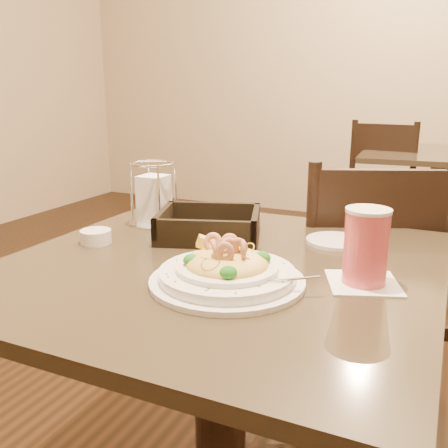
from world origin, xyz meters
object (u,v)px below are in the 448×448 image
at_px(pasta_bowl, 227,270).
at_px(napkin_caddy, 154,199).
at_px(dining_chair_far, 384,189).
at_px(main_table, 220,361).
at_px(bread_basket, 209,228).
at_px(butter_ramekin, 96,237).
at_px(drink_glass, 366,247).
at_px(background_table, 438,192).
at_px(dining_chair_near, 361,295).
at_px(side_plate, 336,241).

relative_size(pasta_bowl, napkin_caddy, 1.86).
bearing_deg(dining_chair_far, main_table, 94.13).
height_order(bread_basket, butter_ramekin, bread_basket).
distance_m(main_table, butter_ramekin, 0.42).
xyz_separation_m(main_table, drink_glass, (0.30, 0.00, 0.31)).
bearing_deg(main_table, background_table, 80.80).
bearing_deg(background_table, pasta_bowl, -97.26).
bearing_deg(background_table, dining_chair_near, -94.95).
distance_m(dining_chair_near, pasta_bowl, 0.74).
relative_size(main_table, dining_chair_far, 0.97).
relative_size(main_table, pasta_bowl, 2.77).
xyz_separation_m(dining_chair_near, napkin_caddy, (-0.51, -0.36, 0.33)).
bearing_deg(pasta_bowl, butter_ramekin, 165.19).
height_order(dining_chair_far, drink_glass, dining_chair_far).
distance_m(dining_chair_far, bread_basket, 2.20).
xyz_separation_m(dining_chair_far, bread_basket, (-0.16, -2.18, 0.28)).
xyz_separation_m(dining_chair_far, pasta_bowl, (0.01, -2.44, 0.28)).
relative_size(dining_chair_near, drink_glass, 5.53).
relative_size(background_table, pasta_bowl, 2.96).
distance_m(drink_glass, napkin_caddy, 0.62).
xyz_separation_m(dining_chair_near, butter_ramekin, (-0.55, -0.56, 0.27)).
bearing_deg(main_table, dining_chair_near, 68.41).
distance_m(dining_chair_near, butter_ramekin, 0.83).
bearing_deg(background_table, bread_basket, -102.57).
distance_m(pasta_bowl, butter_ramekin, 0.41).
bearing_deg(side_plate, dining_chair_near, 85.51).
bearing_deg(side_plate, main_table, -128.88).
xyz_separation_m(dining_chair_near, pasta_bowl, (-0.16, -0.66, 0.28)).
relative_size(main_table, napkin_caddy, 5.15).
distance_m(side_plate, butter_ramekin, 0.58).
xyz_separation_m(pasta_bowl, butter_ramekin, (-0.40, 0.10, -0.01)).
distance_m(main_table, pasta_bowl, 0.29).
bearing_deg(dining_chair_near, bread_basket, 28.42).
height_order(dining_chair_near, bread_basket, dining_chair_near).
distance_m(dining_chair_near, drink_glass, 0.65).
bearing_deg(napkin_caddy, butter_ramekin, -102.56).
height_order(main_table, bread_basket, bread_basket).
bearing_deg(napkin_caddy, dining_chair_far, 80.98).
bearing_deg(pasta_bowl, dining_chair_far, 90.29).
xyz_separation_m(main_table, dining_chair_near, (0.22, 0.56, -0.02)).
relative_size(drink_glass, butter_ramekin, 2.27).
xyz_separation_m(dining_chair_far, butter_ramekin, (-0.38, -2.34, 0.27)).
height_order(napkin_caddy, butter_ramekin, napkin_caddy).
xyz_separation_m(main_table, side_plate, (0.20, 0.24, 0.24)).
distance_m(bread_basket, napkin_caddy, 0.19).
relative_size(background_table, dining_chair_near, 1.03).
bearing_deg(drink_glass, bread_basket, 159.40).
xyz_separation_m(background_table, dining_chair_near, (-0.15, -1.73, -0.02)).
xyz_separation_m(bread_basket, napkin_caddy, (-0.18, 0.04, 0.05)).
distance_m(dining_chair_far, side_plate, 2.11).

